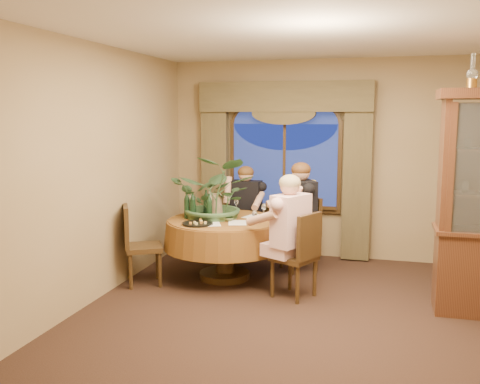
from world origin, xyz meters
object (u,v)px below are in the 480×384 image
(chair_right, at_px, (294,255))
(wine_bottle_4, at_px, (193,206))
(chair_back_right, at_px, (299,234))
(centerpiece_plant, at_px, (216,165))
(wine_bottle_5, at_px, (210,204))
(oil_lamp_left, at_px, (472,71))
(person_scarf, at_px, (302,218))
(chair_front_left, at_px, (144,245))
(wine_bottle_0, at_px, (187,205))
(wine_bottle_3, at_px, (209,207))
(person_back, at_px, (246,212))
(dining_table, at_px, (225,249))
(stoneware_vase, at_px, (217,205))
(olive_bowl, at_px, (228,219))
(person_pink, at_px, (291,237))
(wine_bottle_2, at_px, (206,203))
(wine_bottle_1, at_px, (190,203))
(chair_back, at_px, (240,223))

(chair_right, xyz_separation_m, wine_bottle_4, (-1.34, 0.39, 0.44))
(chair_back_right, height_order, wine_bottle_4, wine_bottle_4)
(centerpiece_plant, height_order, wine_bottle_5, centerpiece_plant)
(oil_lamp_left, relative_size, person_scarf, 0.24)
(chair_front_left, xyz_separation_m, wine_bottle_4, (0.48, 0.41, 0.44))
(wine_bottle_0, bearing_deg, wine_bottle_3, -7.98)
(chair_back_right, height_order, wine_bottle_0, wine_bottle_0)
(chair_front_left, distance_m, person_back, 1.71)
(dining_table, bearing_deg, person_scarf, 27.05)
(stoneware_vase, bearing_deg, centerpiece_plant, -75.14)
(wine_bottle_0, distance_m, wine_bottle_4, 0.08)
(wine_bottle_3, xyz_separation_m, wine_bottle_5, (-0.06, 0.19, 0.00))
(oil_lamp_left, height_order, olive_bowl, oil_lamp_left)
(person_pink, distance_m, wine_bottle_4, 1.39)
(person_scarf, bearing_deg, chair_front_left, 90.87)
(wine_bottle_2, xyz_separation_m, wine_bottle_3, (0.14, -0.29, 0.00))
(person_scarf, bearing_deg, olive_bowl, 95.98)
(dining_table, bearing_deg, chair_front_left, -151.19)
(chair_right, relative_size, person_scarf, 0.66)
(dining_table, height_order, wine_bottle_3, wine_bottle_3)
(olive_bowl, distance_m, wine_bottle_5, 0.37)
(wine_bottle_0, bearing_deg, wine_bottle_1, 94.10)
(wine_bottle_4, bearing_deg, centerpiece_plant, 33.92)
(chair_back, height_order, wine_bottle_0, wine_bottle_0)
(stoneware_vase, distance_m, olive_bowl, 0.35)
(chair_right, bearing_deg, person_scarf, 28.89)
(chair_front_left, height_order, olive_bowl, chair_front_left)
(stoneware_vase, bearing_deg, chair_front_left, -137.90)
(olive_bowl, distance_m, wine_bottle_2, 0.48)
(person_back, bearing_deg, wine_bottle_0, 65.63)
(oil_lamp_left, bearing_deg, olive_bowl, 172.01)
(stoneware_vase, bearing_deg, person_scarf, 15.30)
(person_back, xyz_separation_m, wine_bottle_4, (-0.42, -1.04, 0.25))
(oil_lamp_left, xyz_separation_m, wine_bottle_1, (-3.17, 0.54, -1.54))
(dining_table, height_order, oil_lamp_left, oil_lamp_left)
(dining_table, bearing_deg, wine_bottle_1, 168.96)
(dining_table, relative_size, olive_bowl, 10.83)
(chair_back, height_order, person_scarf, person_scarf)
(person_scarf, relative_size, wine_bottle_5, 4.38)
(chair_back, bearing_deg, olive_bowl, 92.98)
(centerpiece_plant, xyz_separation_m, wine_bottle_0, (-0.34, -0.16, -0.49))
(oil_lamp_left, xyz_separation_m, wine_bottle_3, (-2.85, 0.35, -1.54))
(olive_bowl, bearing_deg, oil_lamp_left, -7.99)
(chair_back, xyz_separation_m, person_pink, (1.02, -1.60, 0.22))
(chair_right, bearing_deg, dining_table, 90.00)
(oil_lamp_left, height_order, wine_bottle_0, oil_lamp_left)
(person_pink, relative_size, centerpiece_plant, 1.18)
(dining_table, bearing_deg, chair_back, 95.46)
(wine_bottle_0, bearing_deg, stoneware_vase, 35.01)
(chair_front_left, bearing_deg, wine_bottle_5, 102.46)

